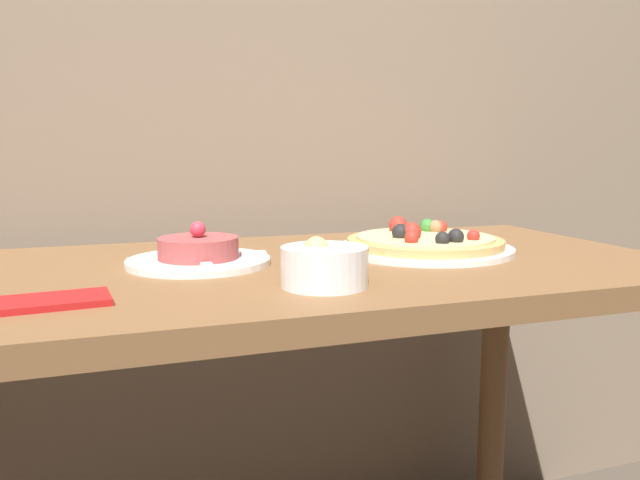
# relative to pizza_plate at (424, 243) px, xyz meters

# --- Properties ---
(dining_table) EXTENTS (1.29, 0.60, 0.74)m
(dining_table) POSITION_rel_pizza_plate_xyz_m (-0.28, -0.03, -0.13)
(dining_table) COLOR brown
(dining_table) RESTS_ON ground_plane
(pizza_plate) EXTENTS (0.30, 0.30, 0.05)m
(pizza_plate) POSITION_rel_pizza_plate_xyz_m (0.00, 0.00, 0.00)
(pizza_plate) COLOR white
(pizza_plate) RESTS_ON dining_table
(tartare_plate) EXTENTS (0.22, 0.22, 0.07)m
(tartare_plate) POSITION_rel_pizza_plate_xyz_m (-0.39, 0.01, 0.00)
(tartare_plate) COLOR white
(tartare_plate) RESTS_ON dining_table
(small_bowl) EXTENTS (0.11, 0.11, 0.06)m
(small_bowl) POSITION_rel_pizza_plate_xyz_m (-0.26, -0.20, 0.01)
(small_bowl) COLOR white
(small_bowl) RESTS_ON dining_table
(napkin) EXTENTS (0.13, 0.08, 0.01)m
(napkin) POSITION_rel_pizza_plate_xyz_m (-0.58, -0.18, -0.01)
(napkin) COLOR red
(napkin) RESTS_ON dining_table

